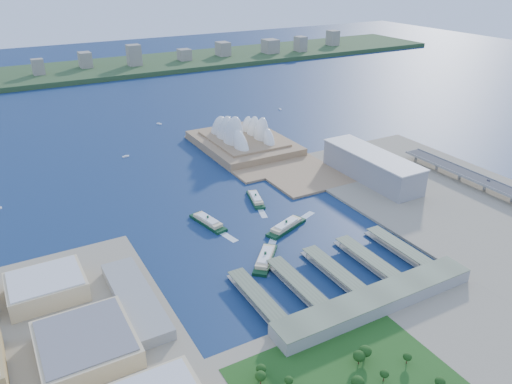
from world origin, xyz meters
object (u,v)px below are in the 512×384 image
ferry_a (208,220)px  ferry_d (286,225)px  toaster_building (372,166)px  car_c (489,180)px  ferry_c (265,257)px  opera_house (243,128)px  ferry_b (256,197)px

ferry_a → ferry_d: 89.48m
toaster_building → ferry_a: size_ratio=2.79×
ferry_d → car_c: 284.58m
ferry_a → ferry_d: bearing=-47.8°
ferry_c → ferry_d: bearing=-97.8°
ferry_a → car_c: 366.23m
opera_house → ferry_b: size_ratio=3.57×
ferry_b → ferry_c: ferry_c is taller
toaster_building → ferry_b: size_ratio=3.08×
ferry_b → ferry_d: (-4.65, -78.83, 0.64)m
ferry_b → ferry_d: ferry_d is taller
opera_house → ferry_d: 271.83m
toaster_building → ferry_c: toaster_building is taller
ferry_a → ferry_d: (72.12, -52.96, 0.15)m
opera_house → ferry_b: bearing=-113.4°
ferry_a → car_c: car_c is taller
toaster_building → ferry_c: size_ratio=2.75×
ferry_a → opera_house: bearing=41.5°
toaster_building → car_c: size_ratio=34.36×
ferry_c → ferry_b: bearing=-73.1°
toaster_building → ferry_d: 182.15m
opera_house → ferry_d: opera_house is taller
ferry_c → car_c: car_c is taller
opera_house → toaster_building: 219.62m
ferry_a → ferry_c: bearing=-90.7°
opera_house → car_c: opera_house is taller
ferry_c → ferry_d: size_ratio=0.99×
ferry_d → ferry_a: bearing=32.5°
opera_house → ferry_b: 196.87m
ferry_b → ferry_c: size_ratio=0.89×
ferry_d → car_c: size_ratio=12.66×
ferry_d → car_c: bearing=-120.0°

